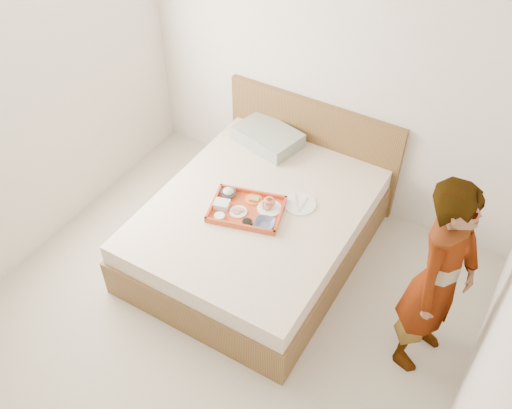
{
  "coord_description": "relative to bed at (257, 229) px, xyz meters",
  "views": [
    {
      "loc": [
        1.54,
        -1.81,
        3.69
      ],
      "look_at": [
        -0.07,
        0.9,
        0.65
      ],
      "focal_mm": 40.2,
      "sensor_mm": 36.0,
      "label": 1
    }
  ],
  "objects": [
    {
      "name": "person",
      "position": [
        1.5,
        -0.24,
        0.54
      ],
      "size": [
        0.5,
        0.66,
        1.61
      ],
      "primitive_type": "imported",
      "rotation": [
        0.0,
        0.0,
        1.35
      ],
      "color": "beige",
      "rests_on": "ground"
    },
    {
      "name": "dinner_plate",
      "position": [
        0.29,
        0.18,
        0.27
      ],
      "size": [
        0.32,
        0.32,
        0.01
      ],
      "primitive_type": "cylinder",
      "rotation": [
        0.0,
        0.0,
        0.26
      ],
      "color": "white",
      "rests_on": "bed"
    },
    {
      "name": "wall_right",
      "position": [
        1.87,
        -1.0,
        1.04
      ],
      "size": [
        0.01,
        4.0,
        2.6
      ],
      "primitive_type": "cube",
      "color": "silver",
      "rests_on": "ground"
    },
    {
      "name": "bread_plate",
      "position": [
        -0.05,
        0.03,
        0.29
      ],
      "size": [
        0.17,
        0.17,
        0.01
      ],
      "primitive_type": "cylinder",
      "rotation": [
        0.0,
        0.0,
        0.27
      ],
      "color": "orange",
      "rests_on": "tray"
    },
    {
      "name": "pillow",
      "position": [
        -0.33,
        0.74,
        0.33
      ],
      "size": [
        0.63,
        0.5,
        0.13
      ],
      "primitive_type": "cube",
      "rotation": [
        0.0,
        0.0,
        -0.23
      ],
      "color": "#949F92",
      "rests_on": "bed"
    },
    {
      "name": "bed",
      "position": [
        0.0,
        0.0,
        0.0
      ],
      "size": [
        1.65,
        2.0,
        0.53
      ],
      "primitive_type": "cube",
      "color": "brown",
      "rests_on": "ground"
    },
    {
      "name": "navy_bowl_big",
      "position": [
        0.17,
        -0.17,
        0.3
      ],
      "size": [
        0.2,
        0.2,
        0.04
      ],
      "primitive_type": "imported",
      "rotation": [
        0.0,
        0.0,
        0.27
      ],
      "color": "#1A1E50",
      "rests_on": "tray"
    },
    {
      "name": "tray",
      "position": [
        -0.04,
        -0.1,
        0.29
      ],
      "size": [
        0.65,
        0.54,
        0.05
      ],
      "primitive_type": "cube",
      "rotation": [
        0.0,
        0.0,
        0.27
      ],
      "color": "#D24E1C",
      "rests_on": "bed"
    },
    {
      "name": "salad_bowl",
      "position": [
        -0.25,
        -0.03,
        0.3
      ],
      "size": [
        0.15,
        0.15,
        0.04
      ],
      "primitive_type": "imported",
      "rotation": [
        0.0,
        0.0,
        0.27
      ],
      "color": "#1A1E50",
      "rests_on": "tray"
    },
    {
      "name": "ceiling",
      "position": [
        0.12,
        -1.0,
        2.33
      ],
      "size": [
        3.5,
        4.0,
        0.01
      ],
      "primitive_type": "cube",
      "color": "white",
      "rests_on": "ground"
    },
    {
      "name": "sauce_dish",
      "position": [
        0.05,
        -0.23,
        0.3
      ],
      "size": [
        0.1,
        0.1,
        0.03
      ],
      "primitive_type": "cylinder",
      "rotation": [
        0.0,
        0.0,
        0.27
      ],
      "color": "black",
      "rests_on": "tray"
    },
    {
      "name": "wall_back",
      "position": [
        0.12,
        1.0,
        1.04
      ],
      "size": [
        3.5,
        0.01,
        2.6
      ],
      "primitive_type": "cube",
      "color": "silver",
      "rests_on": "ground"
    },
    {
      "name": "cheese_round",
      "position": [
        -0.17,
        -0.28,
        0.29
      ],
      "size": [
        0.1,
        0.1,
        0.03
      ],
      "primitive_type": "cylinder",
      "rotation": [
        0.0,
        0.0,
        0.27
      ],
      "color": "white",
      "rests_on": "tray"
    },
    {
      "name": "prawn_plate",
      "position": [
        0.11,
        0.01,
        0.29
      ],
      "size": [
        0.24,
        0.24,
        0.01
      ],
      "primitive_type": "cylinder",
      "rotation": [
        0.0,
        0.0,
        0.27
      ],
      "color": "white",
      "rests_on": "tray"
    },
    {
      "name": "plastic_tub",
      "position": [
        -0.22,
        -0.17,
        0.31
      ],
      "size": [
        0.14,
        0.12,
        0.05
      ],
      "primitive_type": "cube",
      "rotation": [
        0.0,
        0.0,
        0.27
      ],
      "color": "silver",
      "rests_on": "tray"
    },
    {
      "name": "headboard",
      "position": [
        0.0,
        0.97,
        0.21
      ],
      "size": [
        1.65,
        0.06,
        0.95
      ],
      "primitive_type": "cube",
      "color": "brown",
      "rests_on": "ground"
    },
    {
      "name": "ground",
      "position": [
        0.12,
        -1.0,
        -0.27
      ],
      "size": [
        3.5,
        4.0,
        0.01
      ],
      "primitive_type": "cube",
      "color": "#BEB6A0",
      "rests_on": "ground"
    },
    {
      "name": "meat_plate",
      "position": [
        -0.08,
        -0.15,
        0.29
      ],
      "size": [
        0.17,
        0.17,
        0.01
      ],
      "primitive_type": "cylinder",
      "rotation": [
        0.0,
        0.0,
        0.27
      ],
      "color": "white",
      "rests_on": "tray"
    }
  ]
}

